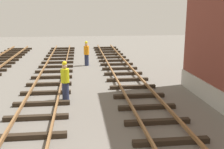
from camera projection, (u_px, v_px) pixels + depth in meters
The scene contains 2 objects.
track_worker_foreground at pixel (86, 53), 20.86m from camera, with size 0.40×0.40×1.87m.
track_worker_distant at pixel (65, 81), 12.89m from camera, with size 0.40×0.40×1.87m.
Camera 1 is at (-1.56, -4.55, 4.19)m, focal length 44.09 mm.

